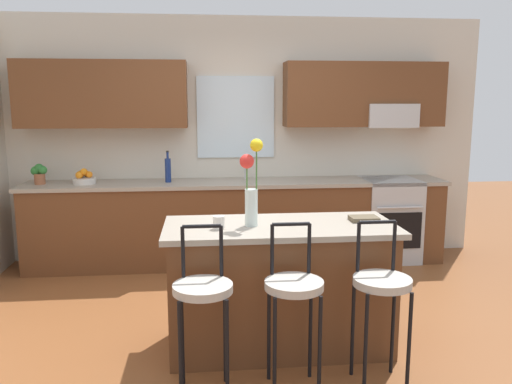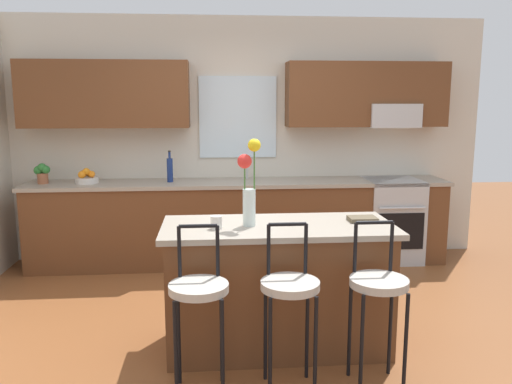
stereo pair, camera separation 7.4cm
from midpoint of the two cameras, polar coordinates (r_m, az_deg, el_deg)
ground_plane at (r=4.26m, az=0.03°, el=-14.70°), size 14.00×14.00×0.00m
back_wall_assembly at (r=5.86m, az=-1.32°, el=7.37°), size 5.60×0.50×2.70m
counter_run at (r=5.72m, az=-1.42°, el=-3.29°), size 4.56×0.64×0.92m
sink_faucet at (r=5.76m, az=-0.62°, el=2.82°), size 0.02×0.13×0.23m
oven_range at (r=6.04m, az=14.99°, el=-2.97°), size 0.60×0.64×0.92m
kitchen_island at (r=3.80m, az=2.97°, el=-10.31°), size 1.64×0.73×0.92m
bar_stool_near at (r=3.17m, az=-5.64°, el=-11.26°), size 0.36×0.36×1.04m
bar_stool_middle at (r=3.21m, az=4.42°, el=-10.98°), size 0.36×0.36×1.04m
bar_stool_far at (r=3.33m, az=13.95°, el=-10.41°), size 0.36×0.36×1.04m
flower_vase at (r=3.56m, az=-0.19°, el=0.86°), size 0.16×0.10×0.61m
mug_ceramic at (r=3.54m, az=-3.79°, el=-3.35°), size 0.08×0.08×0.09m
cookbook at (r=3.84m, az=12.19°, el=-2.93°), size 0.20×0.15×0.03m
fruit_bowl_oranges at (r=5.77m, az=-17.82°, el=1.50°), size 0.24×0.24×0.16m
bottle_olive_oil at (r=5.62m, az=-9.10°, el=2.48°), size 0.06×0.06×0.34m
potted_plant_small at (r=5.87m, az=-22.17°, el=2.00°), size 0.17×0.11×0.22m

